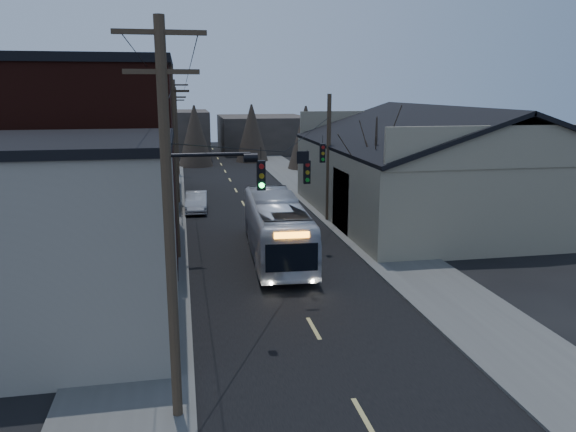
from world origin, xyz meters
name	(u,v)px	position (x,y,z in m)	size (l,w,h in m)	color
road_surface	(246,209)	(0.00, 30.00, 0.01)	(9.00, 110.00, 0.02)	black
sidewalk_left	(158,212)	(-6.50, 30.00, 0.06)	(4.00, 110.00, 0.12)	#474744
sidewalk_right	(330,205)	(6.50, 30.00, 0.06)	(4.00, 110.00, 0.12)	#474744
building_clapboard	(58,244)	(-9.00, 9.00, 3.50)	(8.00, 8.00, 7.00)	slate
building_brick	(78,163)	(-10.00, 20.00, 5.00)	(10.00, 12.00, 10.00)	black
building_left_far	(120,156)	(-9.50, 36.00, 3.50)	(9.00, 14.00, 7.00)	#302B26
warehouse	(439,179)	(13.00, 25.00, 2.70)	(16.16, 20.60, 7.73)	#7F735C
building_far_left	(170,134)	(-6.00, 65.00, 3.00)	(10.00, 12.00, 6.00)	#302B26
building_far_right	(262,134)	(7.00, 70.00, 2.50)	(12.00, 14.00, 5.00)	#302B26
bare_tree	(375,180)	(6.50, 20.00, 3.60)	(0.40, 0.40, 7.20)	black
utility_lines	(206,152)	(-3.11, 24.14, 4.95)	(11.24, 45.28, 10.50)	#382B1E
bus	(277,228)	(0.20, 17.46, 1.59)	(2.67, 11.43, 3.18)	silver
parked_car	(196,202)	(-3.68, 29.79, 0.72)	(1.52, 4.35, 1.43)	#A1A4A9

